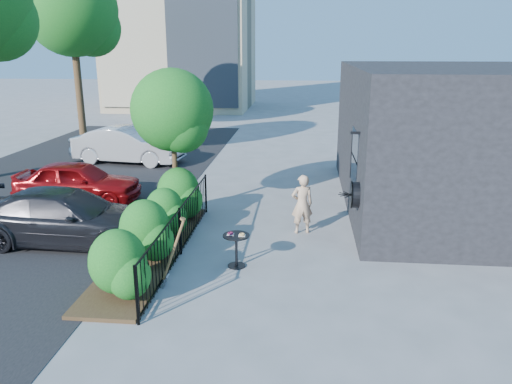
# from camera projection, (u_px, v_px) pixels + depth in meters

# --- Properties ---
(ground) EXTENTS (120.00, 120.00, 0.00)m
(ground) POSITION_uv_depth(u_px,v_px,m) (247.00, 257.00, 11.16)
(ground) COLOR gray
(ground) RESTS_ON ground
(shop_building) EXTENTS (6.22, 9.00, 4.00)m
(shop_building) POSITION_uv_depth(u_px,v_px,m) (453.00, 137.00, 14.39)
(shop_building) COLOR black
(shop_building) RESTS_ON ground
(fence) EXTENTS (0.05, 6.05, 1.10)m
(fence) POSITION_uv_depth(u_px,v_px,m) (180.00, 231.00, 11.14)
(fence) COLOR black
(fence) RESTS_ON ground
(planting_bed) EXTENTS (1.30, 6.00, 0.08)m
(planting_bed) POSITION_uv_depth(u_px,v_px,m) (151.00, 251.00, 11.36)
(planting_bed) COLOR #382616
(planting_bed) RESTS_ON ground
(shrubs) EXTENTS (1.10, 5.60, 1.24)m
(shrubs) POSITION_uv_depth(u_px,v_px,m) (155.00, 223.00, 11.26)
(shrubs) COLOR #145B1B
(shrubs) RESTS_ON ground
(patio_tree) EXTENTS (2.20, 2.20, 3.94)m
(patio_tree) POSITION_uv_depth(u_px,v_px,m) (174.00, 115.00, 13.23)
(patio_tree) COLOR #3F2B19
(patio_tree) RESTS_ON ground
(street) EXTENTS (9.00, 30.00, 0.01)m
(street) POSITION_uv_depth(u_px,v_px,m) (22.00, 206.00, 14.68)
(street) COLOR black
(street) RESTS_ON ground
(street_tree_far) EXTENTS (4.40, 4.40, 8.28)m
(street_tree_far) POSITION_uv_depth(u_px,v_px,m) (73.00, 16.00, 23.75)
(street_tree_far) COLOR #3F2B19
(street_tree_far) RESTS_ON ground
(cafe_table) EXTENTS (0.57, 0.57, 0.77)m
(cafe_table) POSITION_uv_depth(u_px,v_px,m) (236.00, 245.00, 10.53)
(cafe_table) COLOR black
(cafe_table) RESTS_ON ground
(woman) EXTENTS (0.62, 0.49, 1.51)m
(woman) POSITION_uv_depth(u_px,v_px,m) (302.00, 204.00, 12.40)
(woman) COLOR tan
(woman) RESTS_ON ground
(shovel) EXTENTS (0.51, 0.19, 1.48)m
(shovel) POSITION_uv_depth(u_px,v_px,m) (172.00, 256.00, 9.57)
(shovel) COLOR brown
(shovel) RESTS_ON ground
(car_red) EXTENTS (3.71, 1.57, 1.25)m
(car_red) POSITION_uv_depth(u_px,v_px,m) (78.00, 182.00, 14.93)
(car_red) COLOR maroon
(car_red) RESTS_ON ground
(car_silver) EXTENTS (4.56, 2.09, 1.45)m
(car_silver) POSITION_uv_depth(u_px,v_px,m) (128.00, 145.00, 19.95)
(car_silver) COLOR #A9AAAE
(car_silver) RESTS_ON ground
(car_darkgrey) EXTENTS (4.44, 1.85, 1.28)m
(car_darkgrey) POSITION_uv_depth(u_px,v_px,m) (66.00, 217.00, 11.81)
(car_darkgrey) COLOR black
(car_darkgrey) RESTS_ON ground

